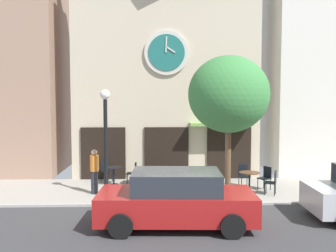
{
  "coord_description": "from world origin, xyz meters",
  "views": [
    {
      "loc": [
        -0.86,
        -12.04,
        3.51
      ],
      "look_at": [
        -0.41,
        2.13,
        2.5
      ],
      "focal_mm": 39.55,
      "sensor_mm": 36.0,
      "label": 1
    }
  ],
  "objects": [
    {
      "name": "ground_plane",
      "position": [
        0.0,
        -0.42,
        -0.02
      ],
      "size": [
        26.68,
        9.39,
        0.13
      ],
      "color": "#9E998E"
    },
    {
      "name": "clock_building",
      "position": [
        -0.41,
        5.45,
        5.61
      ],
      "size": [
        8.37,
        3.68,
        10.93
      ],
      "color": "beige",
      "rests_on": "ground_plane"
    },
    {
      "name": "neighbor_building_left",
      "position": [
        -8.18,
        6.63,
        5.93
      ],
      "size": [
        5.41,
        4.73,
        11.86
      ],
      "color": "#9E7A66",
      "rests_on": "ground_plane"
    },
    {
      "name": "neighbor_building_right",
      "position": [
        7.45,
        6.0,
        7.88
      ],
      "size": [
        5.59,
        3.46,
        15.75
      ],
      "color": "silver",
      "rests_on": "ground_plane"
    },
    {
      "name": "street_lamp",
      "position": [
        -2.67,
        1.17,
        1.97
      ],
      "size": [
        0.36,
        0.36,
        3.88
      ],
      "color": "black",
      "rests_on": "ground_plane"
    },
    {
      "name": "street_tree",
      "position": [
        1.62,
        0.58,
        3.69
      ],
      "size": [
        2.79,
        2.51,
        5.02
      ],
      "color": "brown",
      "rests_on": "ground_plane"
    },
    {
      "name": "cafe_table_center_left",
      "position": [
        -2.62,
        3.07,
        0.51
      ],
      "size": [
        0.63,
        0.63,
        0.76
      ],
      "color": "black",
      "rests_on": "ground_plane"
    },
    {
      "name": "cafe_table_leftmost",
      "position": [
        -0.5,
        1.59,
        0.5
      ],
      "size": [
        0.66,
        0.66,
        0.74
      ],
      "color": "black",
      "rests_on": "ground_plane"
    },
    {
      "name": "cafe_table_near_curb",
      "position": [
        2.68,
        1.75,
        0.56
      ],
      "size": [
        0.77,
        0.77,
        0.76
      ],
      "color": "black",
      "rests_on": "ground_plane"
    },
    {
      "name": "cafe_chair_mid_row",
      "position": [
        2.67,
        2.61,
        0.53
      ],
      "size": [
        0.43,
        0.43,
        0.9
      ],
      "color": "black",
      "rests_on": "ground_plane"
    },
    {
      "name": "cafe_chair_outer",
      "position": [
        3.41,
        2.09,
        0.53
      ],
      "size": [
        0.55,
        0.55,
        0.9
      ],
      "color": "black",
      "rests_on": "ground_plane"
    },
    {
      "name": "cafe_chair_near_lamp",
      "position": [
        -1.82,
        3.22,
        0.53
      ],
      "size": [
        0.42,
        0.42,
        0.9
      ],
      "color": "black",
      "rests_on": "ground_plane"
    },
    {
      "name": "cafe_chair_curbside",
      "position": [
        -1.36,
        1.71,
        0.53
      ],
      "size": [
        0.44,
        0.44,
        0.9
      ],
      "color": "black",
      "rests_on": "ground_plane"
    },
    {
      "name": "cafe_chair_facing_wall",
      "position": [
        3.43,
        1.29,
        0.53
      ],
      "size": [
        0.53,
        0.53,
        0.9
      ],
      "color": "black",
      "rests_on": "ground_plane"
    },
    {
      "name": "cafe_chair_right_end",
      "position": [
        -3.04,
        3.79,
        0.53
      ],
      "size": [
        0.56,
        0.56,
        0.9
      ],
      "color": "black",
      "rests_on": "ground_plane"
    },
    {
      "name": "cafe_chair_facing_street",
      "position": [
        -0.09,
        2.31,
        0.53
      ],
      "size": [
        0.53,
        0.53,
        0.9
      ],
      "color": "black",
      "rests_on": "ground_plane"
    },
    {
      "name": "pedestrian_orange",
      "position": [
        -3.18,
        1.68,
        0.86
      ],
      "size": [
        0.45,
        0.45,
        1.67
      ],
      "color": "#2D2D38",
      "rests_on": "ground_plane"
    },
    {
      "name": "parked_car_red",
      "position": [
        -0.32,
        -2.0,
        0.76
      ],
      "size": [
        4.37,
        2.16,
        1.55
      ],
      "color": "maroon",
      "rests_on": "ground_plane"
    }
  ]
}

